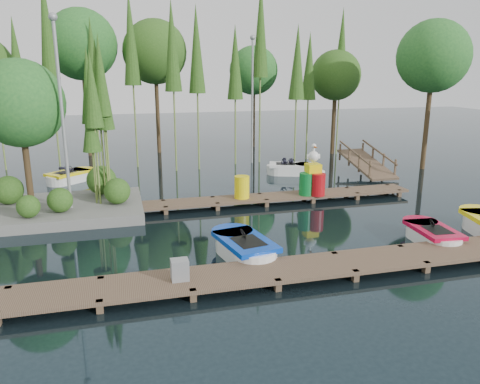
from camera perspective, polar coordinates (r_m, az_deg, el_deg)
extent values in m
plane|color=#1A2930|center=(16.61, -1.23, -4.21)|extent=(90.00, 90.00, 0.00)
cube|color=brown|center=(12.49, 3.68, -9.61)|extent=(18.00, 1.50, 0.10)
cube|color=brown|center=(12.90, -26.31, -11.37)|extent=(0.16, 0.16, 0.50)
cube|color=brown|center=(11.49, -16.69, -13.67)|extent=(0.16, 0.16, 0.50)
cube|color=brown|center=(12.61, -16.55, -10.99)|extent=(0.16, 0.16, 0.50)
cube|color=brown|center=(11.57, -5.73, -12.86)|extent=(0.16, 0.16, 0.50)
cube|color=brown|center=(12.69, -6.66, -10.28)|extent=(0.16, 0.16, 0.50)
cube|color=brown|center=(12.04, 4.63, -11.67)|extent=(0.16, 0.16, 0.50)
cube|color=brown|center=(13.12, 2.79, -9.32)|extent=(0.16, 0.16, 0.50)
cube|color=brown|center=(12.86, 13.86, -10.28)|extent=(0.16, 0.16, 0.50)
cube|color=brown|center=(13.87, 11.38, -8.23)|extent=(0.16, 0.16, 0.50)
cube|color=brown|center=(13.96, 21.74, -8.88)|extent=(0.16, 0.16, 0.50)
cube|color=brown|center=(14.90, 18.89, -7.11)|extent=(0.16, 0.16, 0.50)
cube|color=brown|center=(16.15, 25.31, -6.06)|extent=(0.16, 0.16, 0.50)
cube|color=brown|center=(19.08, -0.08, -0.89)|extent=(15.00, 1.20, 0.10)
cube|color=brown|center=(18.27, -21.79, -3.36)|extent=(0.16, 0.16, 0.50)
cube|color=brown|center=(19.18, -21.47, -2.49)|extent=(0.16, 0.16, 0.50)
cube|color=brown|center=(18.11, -15.42, -2.97)|extent=(0.16, 0.16, 0.50)
cube|color=brown|center=(19.03, -15.41, -2.11)|extent=(0.16, 0.16, 0.50)
cube|color=brown|center=(18.18, -9.02, -2.54)|extent=(0.16, 0.16, 0.50)
cube|color=brown|center=(19.09, -9.32, -1.71)|extent=(0.16, 0.16, 0.50)
cube|color=brown|center=(18.47, -2.75, -2.09)|extent=(0.16, 0.16, 0.50)
cube|color=brown|center=(19.37, -3.34, -1.30)|extent=(0.16, 0.16, 0.50)
cube|color=brown|center=(18.97, 3.25, -1.64)|extent=(0.16, 0.16, 0.50)
cube|color=brown|center=(19.85, 2.40, -0.88)|extent=(0.16, 0.16, 0.50)
cube|color=brown|center=(19.67, 8.89, -1.20)|extent=(0.16, 0.16, 0.50)
cube|color=brown|center=(20.52, 7.82, -0.49)|extent=(0.16, 0.16, 0.50)
cube|color=brown|center=(20.55, 14.08, -0.78)|extent=(0.16, 0.16, 0.50)
cube|color=brown|center=(21.37, 12.86, -0.11)|extent=(0.16, 0.16, 0.50)
cube|color=brown|center=(21.59, 18.81, -0.39)|extent=(0.16, 0.16, 0.50)
cube|color=brown|center=(22.36, 17.48, 0.23)|extent=(0.16, 0.16, 0.50)
cube|color=slate|center=(19.15, -21.21, -2.08)|extent=(6.20, 4.20, 0.42)
sphere|color=#325D1D|center=(19.83, -26.39, 0.20)|extent=(1.10, 1.10, 1.10)
sphere|color=#325D1D|center=(18.00, -21.09, -0.93)|extent=(0.90, 0.90, 0.90)
sphere|color=#325D1D|center=(19.98, -16.52, 1.40)|extent=(1.20, 1.20, 1.20)
sphere|color=#325D1D|center=(17.77, -24.40, -1.62)|extent=(0.80, 0.80, 0.80)
sphere|color=#325D1D|center=(18.44, -14.75, 0.11)|extent=(1.00, 1.00, 1.00)
cylinder|color=#402F1B|center=(19.27, -24.54, 3.26)|extent=(0.24, 0.24, 3.60)
sphere|color=#2D712A|center=(19.01, -25.25, 9.77)|extent=(3.20, 3.20, 3.20)
cylinder|color=olive|center=(19.00, -16.56, 6.80)|extent=(0.07, 0.07, 5.93)
cone|color=#325D1D|center=(18.85, -17.03, 13.05)|extent=(0.70, 0.70, 2.97)
cylinder|color=olive|center=(18.87, -17.51, 6.26)|extent=(0.07, 0.07, 5.66)
cone|color=#325D1D|center=(18.70, -17.99, 12.27)|extent=(0.70, 0.70, 2.83)
cylinder|color=olive|center=(19.07, -15.91, 5.80)|extent=(0.07, 0.07, 5.22)
cone|color=#325D1D|center=(18.89, -16.31, 11.28)|extent=(0.70, 0.70, 2.61)
cylinder|color=olive|center=(18.26, -17.17, 5.81)|extent=(0.07, 0.07, 5.53)
cone|color=#325D1D|center=(18.08, -17.64, 11.88)|extent=(0.70, 0.70, 2.76)
cylinder|color=olive|center=(18.52, -17.43, 3.52)|extent=(0.07, 0.07, 4.01)
cone|color=#325D1D|center=(18.31, -17.76, 7.83)|extent=(0.70, 0.70, 2.01)
cylinder|color=olive|center=(18.88, -16.20, 7.05)|extent=(0.07, 0.07, 6.11)
cone|color=#325D1D|center=(18.73, -16.68, 13.54)|extent=(0.70, 0.70, 3.05)
cylinder|color=#402F1B|center=(27.69, 21.90, 8.80)|extent=(0.26, 0.26, 6.06)
sphere|color=#2D712A|center=(27.59, 22.52, 15.05)|extent=(3.81, 3.81, 3.81)
cylinder|color=#402F1B|center=(31.21, 11.37, 9.17)|extent=(0.26, 0.26, 5.02)
sphere|color=#325D1D|center=(31.08, 11.61, 13.78)|extent=(3.16, 3.16, 3.16)
cylinder|color=#402F1B|center=(33.44, 1.63, 10.05)|extent=(0.26, 0.26, 5.31)
sphere|color=#2D712A|center=(33.33, 1.66, 14.60)|extent=(3.34, 3.34, 3.34)
cylinder|color=#402F1B|center=(31.50, -10.06, 10.59)|extent=(0.26, 0.26, 6.46)
sphere|color=#325D1D|center=(31.44, -10.33, 16.47)|extent=(4.06, 4.06, 4.06)
cylinder|color=#402F1B|center=(31.39, -18.26, 10.43)|extent=(0.26, 0.26, 6.85)
sphere|color=#2D712A|center=(31.36, -18.78, 16.67)|extent=(4.31, 4.31, 4.31)
cylinder|color=olive|center=(25.95, -25.10, 9.73)|extent=(0.09, 0.09, 7.48)
cone|color=#325D1D|center=(25.90, -25.62, 14.33)|extent=(0.90, 0.90, 4.11)
cylinder|color=olive|center=(26.28, -21.98, 12.49)|extent=(0.09, 0.09, 9.66)
cone|color=#325D1D|center=(26.36, -22.57, 18.35)|extent=(0.90, 0.90, 5.31)
cylinder|color=olive|center=(27.17, -17.21, 10.84)|extent=(0.09, 0.09, 7.69)
cone|color=#325D1D|center=(27.13, -17.56, 15.37)|extent=(0.90, 0.90, 4.23)
cylinder|color=olive|center=(26.79, -12.88, 12.47)|extent=(0.09, 0.09, 8.99)
cone|color=#325D1D|center=(26.82, -13.20, 17.84)|extent=(0.90, 0.90, 4.94)
cylinder|color=olive|center=(25.35, -8.08, 11.95)|extent=(0.09, 0.09, 8.44)
cone|color=#325D1D|center=(25.35, -8.28, 17.28)|extent=(0.90, 0.90, 4.64)
cylinder|color=olive|center=(25.67, -5.20, 11.82)|extent=(0.09, 0.09, 8.22)
cone|color=#325D1D|center=(25.66, -5.33, 16.96)|extent=(0.90, 0.90, 4.52)
cylinder|color=olive|center=(27.02, -0.58, 11.16)|extent=(0.09, 0.09, 7.41)
cone|color=#325D1D|center=(26.97, -0.59, 15.56)|extent=(0.90, 0.90, 4.07)
cylinder|color=olive|center=(27.61, 2.48, 13.69)|extent=(0.09, 0.09, 9.77)
cone|color=#325D1D|center=(27.69, 2.54, 19.36)|extent=(0.90, 0.90, 5.38)
cylinder|color=olive|center=(27.04, 6.86, 11.06)|extent=(0.09, 0.09, 7.40)
cone|color=#325D1D|center=(26.99, 7.00, 15.45)|extent=(0.90, 0.90, 4.07)
cylinder|color=olive|center=(29.05, 8.29, 11.00)|extent=(0.09, 0.09, 7.14)
cone|color=#325D1D|center=(28.99, 8.44, 14.95)|extent=(0.90, 0.90, 3.93)
cylinder|color=olive|center=(30.98, 12.04, 12.43)|extent=(0.09, 0.09, 8.61)
cone|color=#325D1D|center=(30.99, 12.29, 16.88)|extent=(0.90, 0.90, 4.74)
cylinder|color=gray|center=(17.97, -20.76, 7.75)|extent=(0.12, 0.12, 7.00)
sphere|color=gray|center=(17.95, -21.86, 19.20)|extent=(0.30, 0.30, 0.30)
cylinder|color=gray|center=(27.44, 1.50, 10.79)|extent=(0.12, 0.12, 7.00)
sphere|color=gray|center=(27.42, 1.56, 18.31)|extent=(0.30, 0.30, 0.30)
cube|color=brown|center=(25.65, 15.14, 3.35)|extent=(1.50, 3.94, 0.95)
cube|color=brown|center=(23.94, 15.57, 2.63)|extent=(0.08, 0.08, 0.90)
cube|color=brown|center=(24.86, 14.33, 3.40)|extent=(0.08, 0.08, 0.90)
cube|color=brown|center=(25.78, 13.17, 4.12)|extent=(0.08, 0.08, 0.90)
cube|color=brown|center=(26.72, 12.09, 4.79)|extent=(0.08, 0.08, 0.90)
cube|color=brown|center=(25.20, 13.85, 4.63)|extent=(0.06, 3.54, 0.83)
cube|color=brown|center=(24.67, 18.39, 2.76)|extent=(0.08, 0.08, 0.90)
cube|color=brown|center=(25.56, 17.08, 3.51)|extent=(0.08, 0.08, 0.90)
cube|color=brown|center=(26.46, 15.86, 4.21)|extent=(0.08, 0.08, 0.90)
cube|color=brown|center=(27.38, 14.72, 4.86)|extent=(0.08, 0.08, 0.90)
cube|color=brown|center=(25.90, 16.58, 4.70)|extent=(0.06, 3.54, 0.83)
cube|color=white|center=(13.85, 0.63, -7.25)|extent=(1.46, 1.47, 0.57)
cylinder|color=white|center=(14.38, -0.48, -6.40)|extent=(1.46, 1.46, 0.57)
cylinder|color=white|center=(13.33, 1.83, -8.17)|extent=(1.46, 1.46, 0.57)
cube|color=#0635AE|center=(13.73, 0.64, -6.04)|extent=(1.66, 2.38, 0.15)
cylinder|color=#0635AE|center=(14.51, -0.96, -4.88)|extent=(1.49, 1.49, 0.15)
cube|color=black|center=(13.54, 1.03, -6.14)|extent=(0.95, 1.16, 0.06)
torus|color=black|center=(13.79, 0.35, -5.02)|extent=(0.21, 0.31, 0.28)
cube|color=white|center=(16.20, 22.45, -5.19)|extent=(1.19, 1.19, 0.50)
cylinder|color=white|center=(16.64, 21.45, -4.57)|extent=(1.18, 1.18, 0.50)
cylinder|color=white|center=(15.77, 23.51, -5.84)|extent=(1.18, 1.18, 0.50)
cube|color=#B50930|center=(16.12, 22.55, -4.27)|extent=(1.27, 2.00, 0.13)
cylinder|color=#B50930|center=(16.76, 21.10, -3.41)|extent=(1.21, 1.21, 0.13)
cube|color=black|center=(15.96, 22.91, -4.33)|extent=(0.75, 0.96, 0.05)
torus|color=black|center=(16.17, 22.35, -3.51)|extent=(0.16, 0.26, 0.24)
cylinder|color=yellow|center=(18.45, 27.21, -2.14)|extent=(1.62, 1.62, 0.16)
cube|color=white|center=(24.46, -20.16, 1.55)|extent=(1.61, 1.61, 0.52)
cylinder|color=white|center=(24.81, -19.13, 1.81)|extent=(1.60, 1.60, 0.52)
cylinder|color=white|center=(24.13, -21.22, 1.28)|extent=(1.60, 1.60, 0.52)
cube|color=yellow|center=(24.40, -20.22, 2.20)|extent=(2.23, 2.20, 0.13)
cylinder|color=yellow|center=(24.91, -18.72, 2.57)|extent=(1.64, 1.64, 0.13)
cube|color=black|center=(24.28, -20.57, 2.21)|extent=(1.16, 1.15, 0.06)
torus|color=black|center=(24.45, -20.00, 2.69)|extent=(0.29, 0.28, 0.25)
imported|color=#1E1E2D|center=(24.21, -20.71, 2.72)|extent=(0.51, 0.50, 0.92)
cube|color=white|center=(24.90, 6.01, 2.62)|extent=(1.53, 1.52, 0.55)
cylinder|color=white|center=(24.92, 7.39, 2.59)|extent=(1.52, 1.52, 0.55)
cylinder|color=white|center=(24.89, 4.62, 2.65)|extent=(1.52, 1.52, 0.55)
cube|color=white|center=(24.84, 6.03, 3.30)|extent=(2.36, 1.83, 0.14)
cylinder|color=white|center=(24.88, 8.04, 3.25)|extent=(1.55, 1.55, 0.14)
cube|color=black|center=(24.82, 5.57, 3.41)|extent=(1.17, 1.02, 0.06)
torus|color=black|center=(24.80, 6.38, 3.74)|extent=(0.31, 0.23, 0.26)
imported|color=#1E1E2D|center=(24.78, 5.47, 3.87)|extent=(0.47, 0.41, 0.89)
imported|color=#1E1E2D|center=(25.14, 6.25, 3.87)|extent=(0.37, 0.31, 0.67)
cube|color=gray|center=(11.88, -7.35, -9.38)|extent=(0.43, 0.37, 0.53)
cylinder|color=yellow|center=(18.98, 0.22, 0.60)|extent=(0.61, 0.61, 0.91)
cylinder|color=#0C702A|center=(19.66, 8.11, 0.97)|extent=(0.62, 0.62, 0.93)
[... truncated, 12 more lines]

